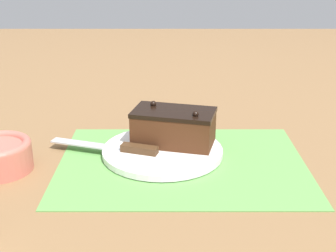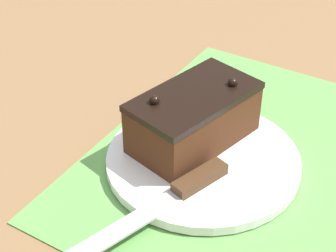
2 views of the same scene
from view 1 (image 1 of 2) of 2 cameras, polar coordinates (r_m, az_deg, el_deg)
ground_plane at (r=0.88m, az=1.84°, el=-4.63°), size 3.00×3.00×0.00m
placemat_woven at (r=0.88m, az=1.84°, el=-4.51°), size 0.46×0.34×0.00m
cake_plate at (r=0.91m, az=-0.56°, el=-3.09°), size 0.23×0.23×0.01m
chocolate_cake at (r=0.92m, az=0.82°, el=-0.10°), size 0.17×0.12×0.08m
serving_knife at (r=0.90m, az=-5.60°, el=-2.62°), size 0.22×0.09×0.01m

